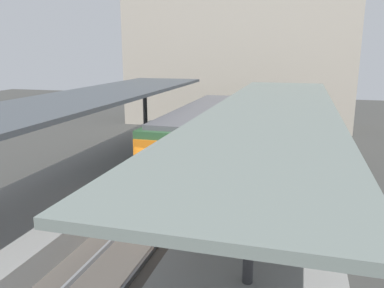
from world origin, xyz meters
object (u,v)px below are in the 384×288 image
at_px(commuter_train, 203,138).
at_px(passenger_far_end, 241,186).
at_px(platform_bench, 302,186).
at_px(litter_bin, 227,217).
at_px(passenger_near_bench, 261,150).
at_px(passenger_mid_platform, 233,173).
at_px(platform_sign, 277,129).

xyz_separation_m(commuter_train, passenger_far_end, (3.01, -6.99, 0.11)).
bearing_deg(platform_bench, litter_bin, -123.60).
xyz_separation_m(litter_bin, passenger_near_bench, (0.33, 6.07, 0.50)).
bearing_deg(commuter_train, passenger_mid_platform, -66.31).
distance_m(platform_sign, passenger_far_end, 5.76).
relative_size(commuter_train, passenger_mid_platform, 6.74).
xyz_separation_m(litter_bin, passenger_far_end, (0.15, 1.54, 0.44)).
distance_m(platform_bench, platform_sign, 4.42).
distance_m(litter_bin, passenger_near_bench, 6.10).
bearing_deg(platform_bench, passenger_mid_platform, -169.46).
distance_m(platform_bench, passenger_mid_platform, 2.41).
distance_m(litter_bin, passenger_far_end, 1.61).
bearing_deg(platform_bench, commuter_train, 132.12).
xyz_separation_m(passenger_near_bench, passenger_mid_platform, (-0.61, -3.42, -0.03)).
bearing_deg(passenger_mid_platform, platform_bench, 10.54).
relative_size(litter_bin, passenger_mid_platform, 0.48).
distance_m(platform_bench, passenger_far_end, 2.48).
height_order(platform_sign, passenger_far_end, platform_sign).
relative_size(litter_bin, passenger_near_bench, 0.46).
height_order(passenger_mid_platform, passenger_far_end, passenger_mid_platform).
bearing_deg(passenger_far_end, passenger_mid_platform, 111.42).
distance_m(platform_bench, litter_bin, 3.71).
bearing_deg(litter_bin, passenger_near_bench, 86.90).
xyz_separation_m(platform_sign, passenger_mid_platform, (-1.18, -4.55, -0.76)).
bearing_deg(commuter_train, platform_bench, -47.88).
relative_size(platform_bench, passenger_far_end, 0.87).
bearing_deg(passenger_mid_platform, passenger_near_bench, 79.81).
relative_size(passenger_near_bench, passenger_far_end, 1.07).
height_order(litter_bin, passenger_near_bench, passenger_near_bench).
xyz_separation_m(passenger_mid_platform, passenger_far_end, (0.44, -1.12, -0.03)).
distance_m(platform_sign, litter_bin, 7.36).
relative_size(platform_sign, litter_bin, 2.76).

